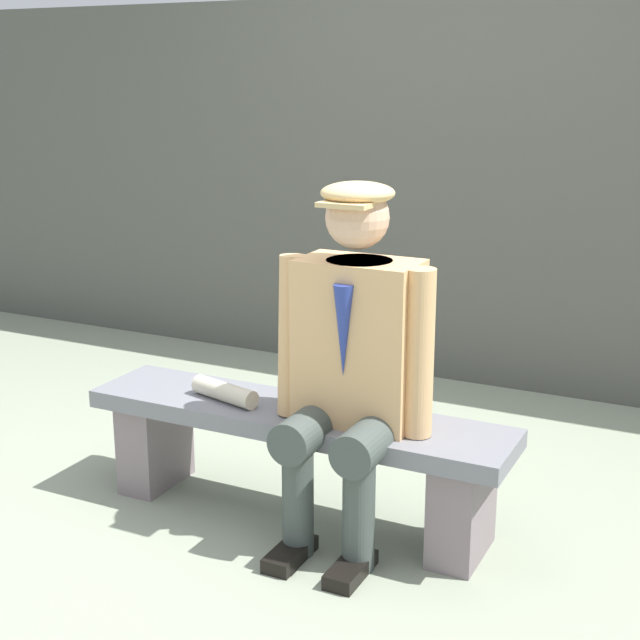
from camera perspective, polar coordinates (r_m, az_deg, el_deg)
name	(u,v)px	position (r m, az deg, el deg)	size (l,w,h in m)	color
ground_plane	(297,516)	(3.54, -1.47, -12.12)	(30.00, 30.00, 0.00)	gray
bench	(296,443)	(3.41, -1.51, -7.71)	(1.62, 0.36, 0.43)	slate
seated_man	(352,356)	(3.13, 2.01, -2.24)	(0.58, 0.54, 1.28)	tan
rolled_magazine	(225,392)	(3.45, -5.97, -4.48)	(0.07, 0.07, 0.29)	beige
stadium_wall	(462,193)	(4.94, 8.88, 7.82)	(12.00, 0.24, 2.01)	#4B4D46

